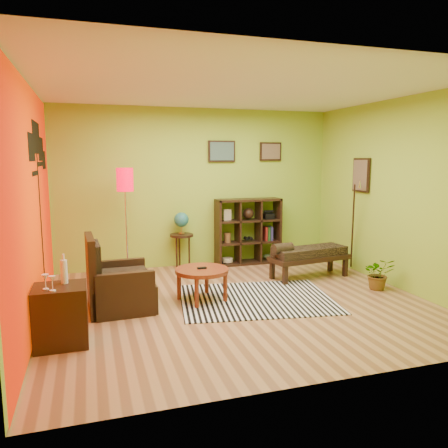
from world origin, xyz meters
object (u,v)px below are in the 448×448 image
object	(u,v)px
coffee_table	(202,273)
bench	(308,254)
armchair	(116,287)
cube_shelf	(249,231)
side_cabinet	(61,315)
globe_table	(181,226)
potted_plant	(378,277)
floor_lamp	(125,190)

from	to	relation	value
coffee_table	bench	size ratio (longest dim) A/B	0.53
armchair	cube_shelf	world-z (taller)	cube_shelf
coffee_table	side_cabinet	world-z (taller)	side_cabinet
coffee_table	cube_shelf	world-z (taller)	cube_shelf
globe_table	potted_plant	size ratio (longest dim) A/B	2.07
potted_plant	side_cabinet	bearing A→B (deg)	-171.44
coffee_table	armchair	bearing A→B (deg)	-178.93
armchair	floor_lamp	world-z (taller)	floor_lamp
floor_lamp	globe_table	world-z (taller)	floor_lamp
armchair	bench	distance (m)	3.12
bench	coffee_table	bearing A→B (deg)	-162.66
side_cabinet	potted_plant	xyz separation A→B (m)	(4.37, 0.66, -0.13)
potted_plant	coffee_table	bearing A→B (deg)	173.79
coffee_table	bench	distance (m)	2.01
armchair	globe_table	world-z (taller)	globe_table
armchair	floor_lamp	distance (m)	1.83
cube_shelf	potted_plant	distance (m)	2.48
floor_lamp	bench	size ratio (longest dim) A/B	1.29
coffee_table	cube_shelf	bearing A→B (deg)	53.14
globe_table	cube_shelf	size ratio (longest dim) A/B	0.83
coffee_table	bench	bearing A→B (deg)	17.34
side_cabinet	globe_table	distance (m)	3.35
globe_table	floor_lamp	bearing A→B (deg)	-155.83
armchair	bench	bearing A→B (deg)	11.48
cube_shelf	potted_plant	bearing A→B (deg)	-59.03
globe_table	cube_shelf	world-z (taller)	cube_shelf
coffee_table	cube_shelf	xyz separation A→B (m)	(1.36, 1.82, 0.22)
floor_lamp	potted_plant	size ratio (longest dim) A/B	3.69
side_cabinet	bench	size ratio (longest dim) A/B	0.68
potted_plant	armchair	bearing A→B (deg)	175.98
coffee_table	floor_lamp	xyz separation A→B (m)	(-0.87, 1.38, 1.06)
coffee_table	armchair	world-z (taller)	armchair
floor_lamp	cube_shelf	bearing A→B (deg)	11.05
floor_lamp	potted_plant	bearing A→B (deg)	-25.48
globe_table	bench	distance (m)	2.21
armchair	cube_shelf	bearing A→B (deg)	36.35
cube_shelf	side_cabinet	bearing A→B (deg)	-138.46
floor_lamp	cube_shelf	world-z (taller)	floor_lamp
side_cabinet	potted_plant	bearing A→B (deg)	8.56
armchair	cube_shelf	distance (m)	3.11
floor_lamp	bench	world-z (taller)	floor_lamp
potted_plant	bench	bearing A→B (deg)	128.55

